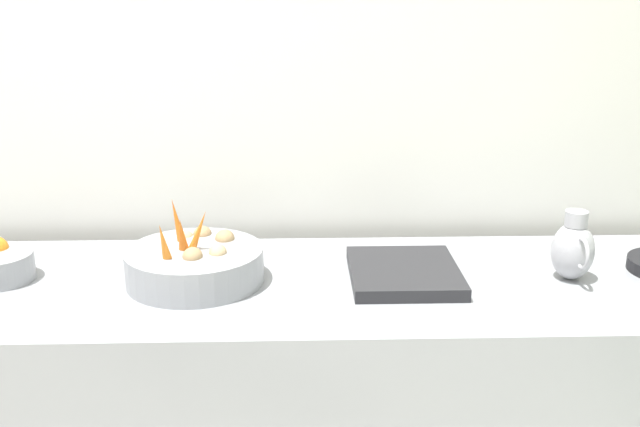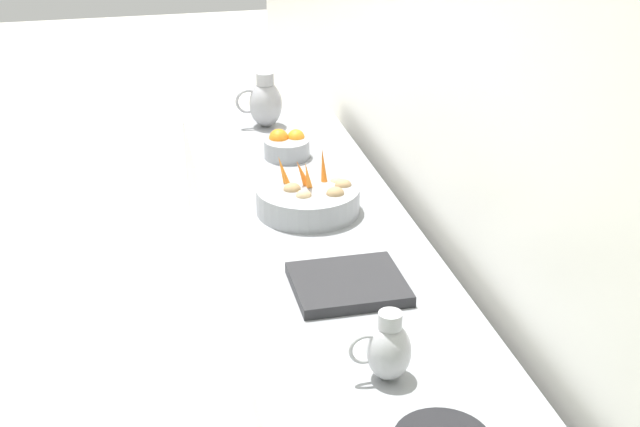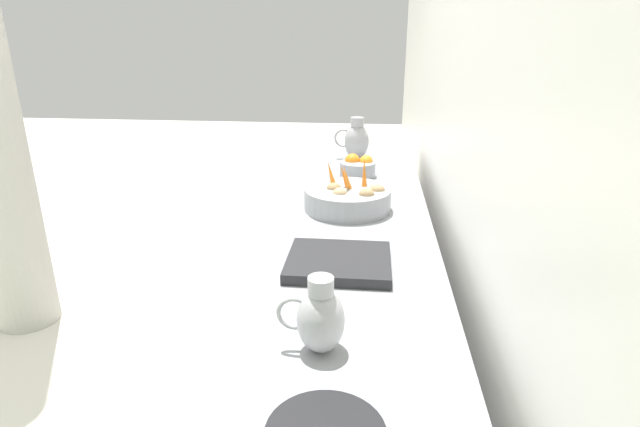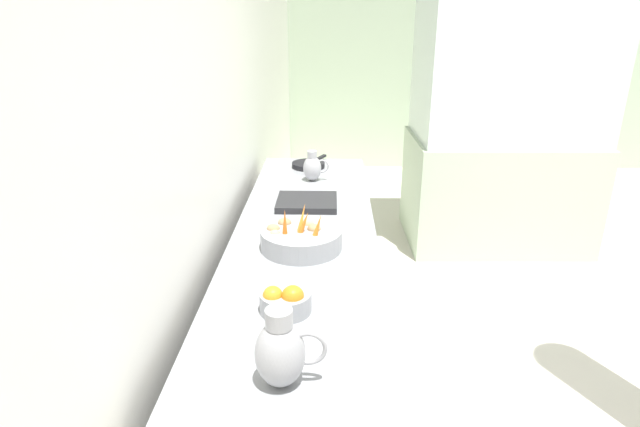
# 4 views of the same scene
# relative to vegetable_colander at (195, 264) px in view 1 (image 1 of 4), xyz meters

# --- Properties ---
(tile_wall_left) EXTENTS (0.10, 8.03, 3.00)m
(tile_wall_left) POSITION_rel_vegetable_colander_xyz_m (-0.46, 0.70, 0.55)
(tile_wall_left) COLOR white
(tile_wall_left) RESTS_ON ground_plane
(prep_counter) EXTENTS (0.72, 2.76, 0.90)m
(prep_counter) POSITION_rel_vegetable_colander_xyz_m (0.01, 0.20, -0.50)
(prep_counter) COLOR gray
(prep_counter) RESTS_ON ground_plane
(vegetable_colander) EXTENTS (0.38, 0.38, 0.22)m
(vegetable_colander) POSITION_rel_vegetable_colander_xyz_m (0.00, 0.00, 0.00)
(vegetable_colander) COLOR gray
(vegetable_colander) RESTS_ON prep_counter
(metal_pitcher_short) EXTENTS (0.17, 0.12, 0.20)m
(metal_pitcher_short) POSITION_rel_vegetable_colander_xyz_m (0.01, 1.05, 0.04)
(metal_pitcher_short) COLOR #A3A3A8
(metal_pitcher_short) RESTS_ON prep_counter
(counter_sink_basin) EXTENTS (0.34, 0.30, 0.04)m
(counter_sink_basin) POSITION_rel_vegetable_colander_xyz_m (-0.00, 0.58, -0.03)
(counter_sink_basin) COLOR #232326
(counter_sink_basin) RESTS_ON prep_counter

